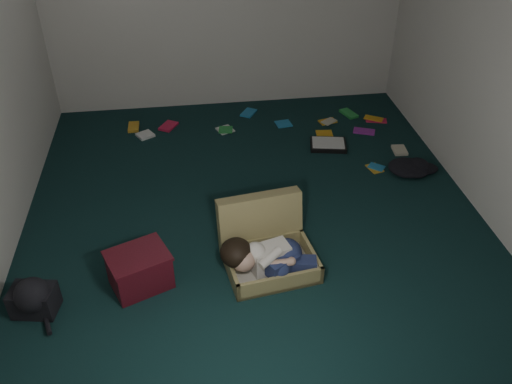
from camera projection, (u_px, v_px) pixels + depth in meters
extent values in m
plane|color=black|center=(254.00, 214.00, 4.83)|extent=(4.50, 4.50, 0.00)
plane|color=silver|center=(325.00, 297.00, 2.26)|extent=(4.50, 0.00, 4.50)
plane|color=silver|center=(503.00, 64.00, 4.30)|extent=(0.00, 4.50, 4.50)
cube|color=tan|center=(271.00, 264.00, 4.19)|extent=(0.74, 0.58, 0.16)
cube|color=silver|center=(271.00, 267.00, 4.22)|extent=(0.68, 0.51, 0.02)
cube|color=tan|center=(260.00, 223.00, 4.34)|extent=(0.70, 0.30, 0.50)
cube|color=white|center=(270.00, 257.00, 4.12)|extent=(0.33, 0.24, 0.21)
sphere|color=tan|center=(243.00, 260.00, 4.02)|extent=(0.18, 0.18, 0.18)
ellipsoid|color=black|center=(236.00, 253.00, 4.03)|extent=(0.24, 0.26, 0.21)
ellipsoid|color=navy|center=(288.00, 253.00, 4.16)|extent=(0.22, 0.26, 0.21)
cube|color=navy|center=(282.00, 265.00, 4.07)|extent=(0.28, 0.24, 0.14)
cube|color=navy|center=(301.00, 265.00, 4.11)|extent=(0.25, 0.15, 0.11)
sphere|color=white|center=(311.00, 262.00, 4.16)|extent=(0.11, 0.11, 0.11)
sphere|color=white|center=(314.00, 268.00, 4.12)|extent=(0.10, 0.10, 0.10)
cylinder|color=tan|center=(281.00, 263.00, 4.01)|extent=(0.18, 0.08, 0.06)
cube|color=#480E18|center=(140.00, 271.00, 4.04)|extent=(0.51, 0.46, 0.28)
cube|color=#480E18|center=(137.00, 256.00, 3.95)|extent=(0.54, 0.49, 0.02)
cube|color=black|center=(328.00, 145.00, 5.77)|extent=(0.42, 0.35, 0.05)
cube|color=white|center=(328.00, 143.00, 5.75)|extent=(0.38, 0.30, 0.01)
cube|color=gold|center=(134.00, 127.00, 6.11)|extent=(0.19, 0.14, 0.02)
cube|color=#D11B42|center=(168.00, 126.00, 6.13)|extent=(0.24, 0.23, 0.02)
cube|color=white|center=(225.00, 130.00, 6.07)|extent=(0.19, 0.22, 0.02)
cube|color=teal|center=(283.00, 124.00, 6.18)|extent=(0.20, 0.23, 0.02)
cube|color=gold|center=(328.00, 121.00, 6.23)|extent=(0.24, 0.22, 0.02)
cube|color=green|center=(349.00, 114.00, 6.37)|extent=(0.20, 0.16, 0.02)
cube|color=purple|center=(364.00, 131.00, 6.03)|extent=(0.24, 0.23, 0.02)
cube|color=beige|center=(399.00, 151.00, 5.70)|extent=(0.18, 0.21, 0.02)
cube|color=gold|center=(375.00, 168.00, 5.42)|extent=(0.21, 0.23, 0.02)
cube|color=#D11B42|center=(376.00, 120.00, 6.25)|extent=(0.23, 0.21, 0.02)
cube|color=white|center=(145.00, 135.00, 5.96)|extent=(0.21, 0.17, 0.02)
cube|color=teal|center=(249.00, 113.00, 6.40)|extent=(0.23, 0.24, 0.02)
cube|color=gold|center=(325.00, 136.00, 5.95)|extent=(0.16, 0.20, 0.02)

